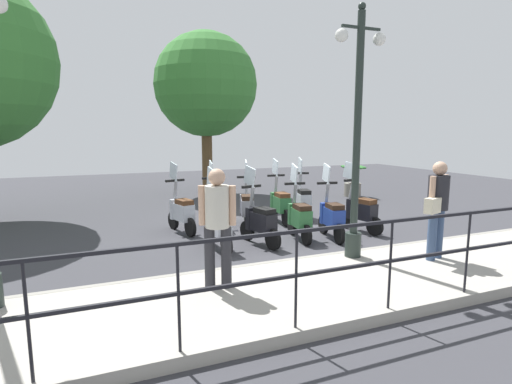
% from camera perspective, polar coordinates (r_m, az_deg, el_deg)
% --- Properties ---
extents(ground_plane, '(28.00, 28.00, 0.00)m').
position_cam_1_polar(ground_plane, '(8.86, 3.50, -5.76)').
color(ground_plane, '#38383D').
extents(promenade_walkway, '(2.20, 20.00, 0.15)m').
position_cam_1_polar(promenade_walkway, '(6.28, 16.35, -11.58)').
color(promenade_walkway, '#A39E93').
rests_on(promenade_walkway, ground_plane).
extents(fence_railing, '(0.04, 16.03, 1.07)m').
position_cam_1_polar(fence_railing, '(5.30, 23.81, -6.49)').
color(fence_railing, black).
rests_on(fence_railing, promenade_walkway).
extents(lamp_post_near, '(0.26, 0.90, 4.00)m').
position_cam_1_polar(lamp_post_near, '(6.61, 14.17, 5.81)').
color(lamp_post_near, '#232D28').
rests_on(lamp_post_near, promenade_walkway).
extents(pedestrian_with_bag, '(0.43, 0.62, 1.59)m').
position_cam_1_polar(pedestrian_with_bag, '(6.99, 24.47, -1.43)').
color(pedestrian_with_bag, '#384C70').
rests_on(pedestrian_with_bag, promenade_walkway).
extents(pedestrian_distant, '(0.42, 0.46, 1.59)m').
position_cam_1_polar(pedestrian_distant, '(5.24, -5.54, -3.86)').
color(pedestrian_distant, '#28282D').
rests_on(pedestrian_distant, promenade_walkway).
extents(tree_distant, '(3.49, 3.49, 5.50)m').
position_cam_1_polar(tree_distant, '(14.08, -7.18, 14.89)').
color(tree_distant, brown).
rests_on(tree_distant, ground_plane).
extents(potted_palm, '(1.06, 0.66, 1.05)m').
position_cam_1_polar(potted_palm, '(13.96, 13.65, 1.22)').
color(potted_palm, slate).
rests_on(potted_palm, ground_plane).
extents(scooter_near_0, '(1.21, 0.51, 1.54)m').
position_cam_1_polar(scooter_near_0, '(9.07, 14.66, -2.56)').
color(scooter_near_0, black).
rests_on(scooter_near_0, ground_plane).
extents(scooter_near_1, '(1.23, 0.47, 1.54)m').
position_cam_1_polar(scooter_near_1, '(8.37, 10.74, -3.37)').
color(scooter_near_1, black).
rests_on(scooter_near_1, ground_plane).
extents(scooter_near_2, '(1.23, 0.44, 1.54)m').
position_cam_1_polar(scooter_near_2, '(8.19, 6.19, -3.53)').
color(scooter_near_2, black).
rests_on(scooter_near_2, ground_plane).
extents(scooter_near_3, '(1.21, 0.52, 1.54)m').
position_cam_1_polar(scooter_near_3, '(7.77, 0.55, -4.15)').
color(scooter_near_3, black).
rests_on(scooter_near_3, ground_plane).
extents(scooter_near_4, '(1.23, 0.44, 1.54)m').
position_cam_1_polar(scooter_near_4, '(7.53, -5.47, -4.61)').
color(scooter_near_4, black).
rests_on(scooter_near_4, ground_plane).
extents(scooter_far_0, '(1.21, 0.52, 1.54)m').
position_cam_1_polar(scooter_far_0, '(10.19, 6.68, -1.10)').
color(scooter_far_0, black).
rests_on(scooter_far_0, ground_plane).
extents(scooter_far_1, '(1.23, 0.44, 1.54)m').
position_cam_1_polar(scooter_far_1, '(9.65, 3.43, -1.61)').
color(scooter_far_1, black).
rests_on(scooter_far_1, ground_plane).
extents(scooter_far_2, '(1.20, 0.55, 1.54)m').
position_cam_1_polar(scooter_far_2, '(9.28, -1.30, -2.02)').
color(scooter_far_2, black).
rests_on(scooter_far_2, ground_plane).
extents(scooter_far_3, '(1.23, 0.44, 1.54)m').
position_cam_1_polar(scooter_far_3, '(9.12, -6.02, -2.25)').
color(scooter_far_3, black).
rests_on(scooter_far_3, ground_plane).
extents(scooter_far_4, '(1.21, 0.52, 1.54)m').
position_cam_1_polar(scooter_far_4, '(8.84, -10.62, -2.71)').
color(scooter_far_4, black).
rests_on(scooter_far_4, ground_plane).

